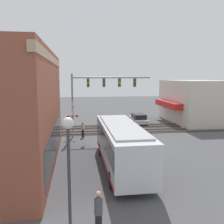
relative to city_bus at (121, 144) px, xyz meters
The scene contains 11 objects.
ground_plane 6.24m from the city_bus, 27.79° to the right, with size 120.00×120.00×0.00m, color #4C4C4F.
shop_building 21.68m from the city_bus, 39.64° to the right, with size 11.10×8.30×5.92m.
city_bus is the anchor object (origin of this frame).
traffic_signal_gantry 10.40m from the city_bus, ahead, with size 0.42×8.52×6.73m.
crossing_signal 10.14m from the city_bus, 20.22° to the left, with size 1.41×1.18×3.81m.
streetlamp 8.60m from the city_bus, 156.40° to the left, with size 0.44×0.44×4.92m.
rail_track_near 11.77m from the city_bus, 13.90° to the right, with size 2.60×60.00×0.15m.
rail_track_far 14.87m from the city_bus, 10.92° to the right, with size 2.60×60.00×0.15m.
parked_car_silver 17.25m from the city_bus, 18.28° to the right, with size 4.59×1.82×1.38m.
pedestrian_at_crossing 9.88m from the city_bus, 14.34° to the left, with size 0.34×0.34×1.73m.
pedestrian_by_lamp 7.82m from the city_bus, 162.89° to the left, with size 0.34×0.34×1.85m.
Camera 1 is at (-22.12, 5.89, 6.34)m, focal length 40.00 mm.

